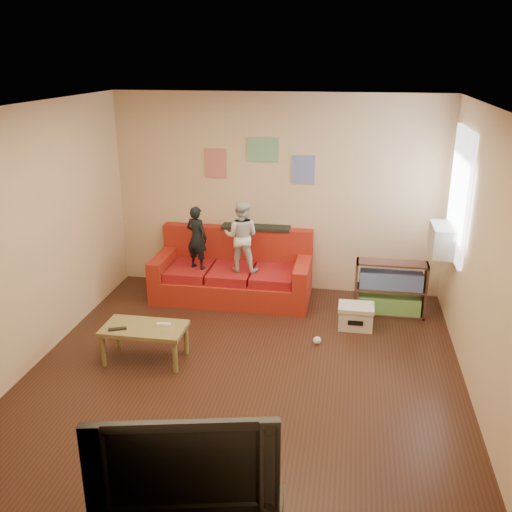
% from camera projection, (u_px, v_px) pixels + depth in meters
% --- Properties ---
extents(room_shell, '(4.52, 5.02, 2.72)m').
position_uv_depth(room_shell, '(242.00, 254.00, 5.44)').
color(room_shell, '#3B1F14').
rests_on(room_shell, ground).
extents(sofa, '(2.10, 0.97, 0.92)m').
position_uv_depth(sofa, '(233.00, 274.00, 7.79)').
color(sofa, '#A62416').
rests_on(sofa, ground).
extents(child_a, '(0.36, 0.30, 0.85)m').
position_uv_depth(child_a, '(197.00, 238.00, 7.52)').
color(child_a, black).
rests_on(child_a, sofa).
extents(child_b, '(0.47, 0.37, 0.95)m').
position_uv_depth(child_b, '(241.00, 236.00, 7.41)').
color(child_b, silver).
rests_on(child_b, sofa).
extents(coffee_table, '(0.88, 0.49, 0.40)m').
position_uv_depth(coffee_table, '(144.00, 331.00, 6.12)').
color(coffee_table, olive).
rests_on(coffee_table, ground).
extents(remote, '(0.19, 0.12, 0.02)m').
position_uv_depth(remote, '(117.00, 329.00, 6.02)').
color(remote, black).
rests_on(remote, coffee_table).
extents(game_controller, '(0.15, 0.06, 0.03)m').
position_uv_depth(game_controller, '(163.00, 325.00, 6.11)').
color(game_controller, white).
rests_on(game_controller, coffee_table).
extents(bookshelf, '(0.88, 0.26, 0.71)m').
position_uv_depth(bookshelf, '(390.00, 291.00, 7.22)').
color(bookshelf, '#4C2C25').
rests_on(bookshelf, ground).
extents(window, '(0.04, 1.08, 1.48)m').
position_uv_depth(window, '(459.00, 194.00, 6.52)').
color(window, white).
rests_on(window, room_shell).
extents(ac_unit, '(0.28, 0.55, 0.35)m').
position_uv_depth(ac_unit, '(443.00, 240.00, 6.73)').
color(ac_unit, '#B7B2A3').
rests_on(ac_unit, window).
extents(artwork_left, '(0.30, 0.01, 0.40)m').
position_uv_depth(artwork_left, '(215.00, 163.00, 7.75)').
color(artwork_left, '#D87266').
rests_on(artwork_left, room_shell).
extents(artwork_center, '(0.42, 0.01, 0.32)m').
position_uv_depth(artwork_center, '(263.00, 150.00, 7.58)').
color(artwork_center, '#72B27F').
rests_on(artwork_center, room_shell).
extents(artwork_right, '(0.30, 0.01, 0.38)m').
position_uv_depth(artwork_right, '(303.00, 170.00, 7.57)').
color(artwork_right, '#727FCC').
rests_on(artwork_right, room_shell).
extents(file_box, '(0.43, 0.32, 0.29)m').
position_uv_depth(file_box, '(356.00, 316.00, 6.91)').
color(file_box, silver).
rests_on(file_box, ground).
extents(television, '(1.18, 0.41, 0.68)m').
position_uv_depth(television, '(184.00, 457.00, 3.52)').
color(television, black).
rests_on(television, tv_stand).
extents(tissue, '(0.12, 0.12, 0.09)m').
position_uv_depth(tissue, '(317.00, 340.00, 6.54)').
color(tissue, white).
rests_on(tissue, ground).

